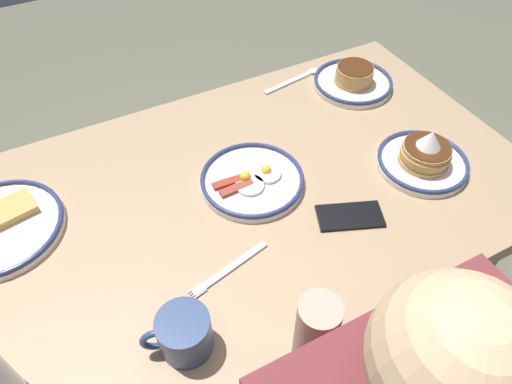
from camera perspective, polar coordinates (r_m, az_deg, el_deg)
ground_plane at (r=1.71m, az=-2.55°, el=-17.89°), size 6.00×6.00×0.00m
dining_table at (r=1.13m, az=-3.66°, el=-3.77°), size 1.47×0.80×0.76m
plate_center_pancakes at (r=1.41m, az=11.88°, el=13.35°), size 0.23×0.23×0.06m
plate_far_companion at (r=1.19m, az=19.95°, el=3.97°), size 0.22×0.22×0.11m
plate_far_side at (r=1.08m, az=-0.48°, el=1.50°), size 0.24×0.24×0.04m
coffee_mug at (r=0.84m, az=-8.93°, el=-16.83°), size 0.12×0.09×0.09m
cell_phone at (r=1.04m, az=11.48°, el=-2.92°), size 0.16×0.12×0.01m
fork_near at (r=0.94m, az=-3.32°, el=-9.42°), size 0.19×0.06×0.01m
tea_spoon at (r=1.42m, az=5.38°, el=13.88°), size 0.20×0.05×0.01m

